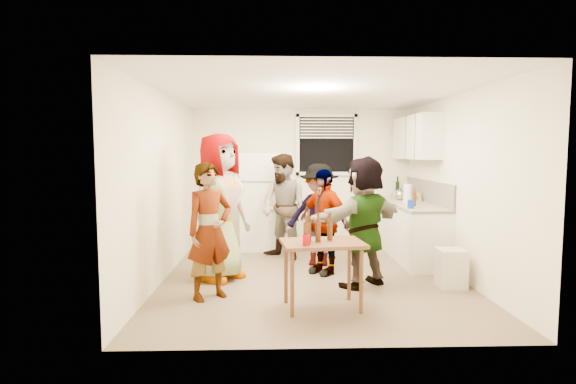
{
  "coord_description": "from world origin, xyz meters",
  "views": [
    {
      "loc": [
        -0.51,
        -6.03,
        1.71
      ],
      "look_at": [
        -0.32,
        0.3,
        1.15
      ],
      "focal_mm": 28.0,
      "sensor_mm": 36.0,
      "label": 1
    }
  ],
  "objects_px": {
    "beer_bottle_table": "(308,241)",
    "guest_stripe": "(211,298)",
    "beer_bottle_counter": "(414,206)",
    "guest_orange": "(363,286)",
    "refrigerator": "(261,201)",
    "kettle": "(400,200)",
    "guest_grey": "(220,279)",
    "guest_black": "(323,273)",
    "wine_bottle": "(397,197)",
    "guest_back_left": "(284,259)",
    "serving_table": "(322,308)",
    "guest_back_right": "(318,265)",
    "red_cup": "(306,245)",
    "blue_cup": "(411,209)",
    "trash_bin": "(451,268)"
  },
  "relations": [
    {
      "from": "serving_table",
      "to": "guest_back_right",
      "type": "xyz_separation_m",
      "value": [
        0.15,
        1.9,
        0.0
      ]
    },
    {
      "from": "red_cup",
      "to": "guest_grey",
      "type": "relative_size",
      "value": 0.06
    },
    {
      "from": "guest_back_left",
      "to": "beer_bottle_table",
      "type": "bearing_deg",
      "value": -40.84
    },
    {
      "from": "beer_bottle_counter",
      "to": "guest_orange",
      "type": "height_order",
      "value": "beer_bottle_counter"
    },
    {
      "from": "kettle",
      "to": "trash_bin",
      "type": "distance_m",
      "value": 2.16
    },
    {
      "from": "guest_back_left",
      "to": "guest_back_right",
      "type": "bearing_deg",
      "value": 7.17
    },
    {
      "from": "refrigerator",
      "to": "guest_orange",
      "type": "height_order",
      "value": "refrigerator"
    },
    {
      "from": "guest_stripe",
      "to": "guest_black",
      "type": "height_order",
      "value": "guest_stripe"
    },
    {
      "from": "blue_cup",
      "to": "guest_back_right",
      "type": "height_order",
      "value": "blue_cup"
    },
    {
      "from": "kettle",
      "to": "guest_back_left",
      "type": "height_order",
      "value": "kettle"
    },
    {
      "from": "guest_back_left",
      "to": "guest_orange",
      "type": "relative_size",
      "value": 1.01
    },
    {
      "from": "red_cup",
      "to": "guest_back_left",
      "type": "height_order",
      "value": "red_cup"
    },
    {
      "from": "refrigerator",
      "to": "wine_bottle",
      "type": "xyz_separation_m",
      "value": [
        2.5,
        0.23,
        0.05
      ]
    },
    {
      "from": "beer_bottle_counter",
      "to": "red_cup",
      "type": "bearing_deg",
      "value": -131.2
    },
    {
      "from": "kettle",
      "to": "guest_grey",
      "type": "relative_size",
      "value": 0.13
    },
    {
      "from": "wine_bottle",
      "to": "guest_orange",
      "type": "distance_m",
      "value": 2.9
    },
    {
      "from": "serving_table",
      "to": "refrigerator",
      "type": "bearing_deg",
      "value": 103.82
    },
    {
      "from": "beer_bottle_table",
      "to": "guest_stripe",
      "type": "height_order",
      "value": "beer_bottle_table"
    },
    {
      "from": "wine_bottle",
      "to": "guest_back_left",
      "type": "distance_m",
      "value": 2.52
    },
    {
      "from": "guest_back_left",
      "to": "guest_stripe",
      "type": "bearing_deg",
      "value": -71.78
    },
    {
      "from": "wine_bottle",
      "to": "guest_black",
      "type": "relative_size",
      "value": 0.19
    },
    {
      "from": "guest_grey",
      "to": "guest_orange",
      "type": "height_order",
      "value": "guest_grey"
    },
    {
      "from": "guest_back_right",
      "to": "wine_bottle",
      "type": "bearing_deg",
      "value": 54.2
    },
    {
      "from": "kettle",
      "to": "guest_black",
      "type": "height_order",
      "value": "kettle"
    },
    {
      "from": "kettle",
      "to": "trash_bin",
      "type": "bearing_deg",
      "value": -82.19
    },
    {
      "from": "guest_grey",
      "to": "guest_stripe",
      "type": "xyz_separation_m",
      "value": [
        -0.02,
        -0.8,
        0.0
      ]
    },
    {
      "from": "beer_bottle_table",
      "to": "guest_black",
      "type": "bearing_deg",
      "value": 77.04
    },
    {
      "from": "trash_bin",
      "to": "beer_bottle_table",
      "type": "height_order",
      "value": "beer_bottle_table"
    },
    {
      "from": "guest_orange",
      "to": "kettle",
      "type": "bearing_deg",
      "value": -152.96
    },
    {
      "from": "beer_bottle_table",
      "to": "guest_black",
      "type": "relative_size",
      "value": 0.17
    },
    {
      "from": "guest_orange",
      "to": "beer_bottle_table",
      "type": "bearing_deg",
      "value": 9.63
    },
    {
      "from": "wine_bottle",
      "to": "blue_cup",
      "type": "bearing_deg",
      "value": -99.27
    },
    {
      "from": "wine_bottle",
      "to": "red_cup",
      "type": "distance_m",
      "value": 4.0
    },
    {
      "from": "guest_black",
      "to": "guest_orange",
      "type": "xyz_separation_m",
      "value": [
        0.45,
        -0.6,
        0.0
      ]
    },
    {
      "from": "blue_cup",
      "to": "guest_back_right",
      "type": "relative_size",
      "value": 0.08
    },
    {
      "from": "serving_table",
      "to": "guest_stripe",
      "type": "height_order",
      "value": "serving_table"
    },
    {
      "from": "refrigerator",
      "to": "guest_stripe",
      "type": "xyz_separation_m",
      "value": [
        -0.51,
        -2.73,
        -0.85
      ]
    },
    {
      "from": "guest_stripe",
      "to": "beer_bottle_counter",
      "type": "bearing_deg",
      "value": -11.12
    },
    {
      "from": "beer_bottle_table",
      "to": "guest_grey",
      "type": "xyz_separation_m",
      "value": [
        -1.11,
        1.13,
        -0.74
      ]
    },
    {
      "from": "beer_bottle_counter",
      "to": "trash_bin",
      "type": "height_order",
      "value": "beer_bottle_counter"
    },
    {
      "from": "refrigerator",
      "to": "guest_black",
      "type": "distance_m",
      "value": 2.11
    },
    {
      "from": "beer_bottle_counter",
      "to": "guest_orange",
      "type": "xyz_separation_m",
      "value": [
        -0.97,
        -1.04,
        -0.9
      ]
    },
    {
      "from": "serving_table",
      "to": "guest_orange",
      "type": "relative_size",
      "value": 0.53
    },
    {
      "from": "guest_stripe",
      "to": "guest_orange",
      "type": "bearing_deg",
      "value": -25.46
    },
    {
      "from": "guest_back_right",
      "to": "red_cup",
      "type": "bearing_deg",
      "value": -87.1
    },
    {
      "from": "kettle",
      "to": "guest_black",
      "type": "relative_size",
      "value": 0.17
    },
    {
      "from": "wine_bottle",
      "to": "guest_back_left",
      "type": "bearing_deg",
      "value": -153.49
    },
    {
      "from": "kettle",
      "to": "wine_bottle",
      "type": "height_order",
      "value": "wine_bottle"
    },
    {
      "from": "blue_cup",
      "to": "guest_back_left",
      "type": "height_order",
      "value": "blue_cup"
    },
    {
      "from": "trash_bin",
      "to": "guest_grey",
      "type": "distance_m",
      "value": 3.02
    }
  ]
}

